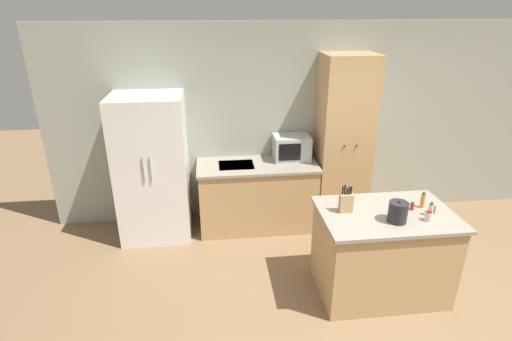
{
  "coord_description": "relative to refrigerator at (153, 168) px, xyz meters",
  "views": [
    {
      "loc": [
        -1.5,
        -2.71,
        2.79
      ],
      "look_at": [
        -1.02,
        1.4,
        1.05
      ],
      "focal_mm": 28.0,
      "sensor_mm": 36.0,
      "label": 1
    }
  ],
  "objects": [
    {
      "name": "refrigerator",
      "position": [
        0.0,
        0.0,
        0.0
      ],
      "size": [
        0.85,
        0.73,
        1.82
      ],
      "color": "white",
      "rests_on": "ground_plane"
    },
    {
      "name": "spice_bottle_green_herb",
      "position": [
        2.71,
        -1.62,
        0.06
      ],
      "size": [
        0.06,
        0.06,
        0.1
      ],
      "color": "beige",
      "rests_on": "kitchen_island"
    },
    {
      "name": "spice_bottle_short_red",
      "position": [
        2.66,
        -1.4,
        0.05
      ],
      "size": [
        0.04,
        0.04,
        0.09
      ],
      "color": "#B2281E",
      "rests_on": "kitchen_island"
    },
    {
      "name": "wall_back",
      "position": [
        2.24,
        0.38,
        0.39
      ],
      "size": [
        7.2,
        0.06,
        2.6
      ],
      "color": "#9EA393",
      "rests_on": "ground_plane"
    },
    {
      "name": "spice_bottle_amber_oil",
      "position": [
        2.83,
        -1.48,
        0.05
      ],
      "size": [
        0.05,
        0.05,
        0.1
      ],
      "color": "#563319",
      "rests_on": "kitchen_island"
    },
    {
      "name": "spice_bottle_tall_dark",
      "position": [
        2.78,
        -1.53,
        0.07
      ],
      "size": [
        0.05,
        0.05,
        0.14
      ],
      "color": "beige",
      "rests_on": "kitchen_island"
    },
    {
      "name": "microwave",
      "position": [
        1.77,
        0.16,
        0.14
      ],
      "size": [
        0.46,
        0.35,
        0.32
      ],
      "color": "#B2B5B7",
      "rests_on": "back_counter"
    },
    {
      "name": "pantry_cabinet",
      "position": [
        2.44,
        0.09,
        0.21
      ],
      "size": [
        0.66,
        0.54,
        2.24
      ],
      "color": "tan",
      "rests_on": "ground_plane"
    },
    {
      "name": "kettle",
      "position": [
        2.42,
        -1.6,
        0.11
      ],
      "size": [
        0.18,
        0.18,
        0.22
      ],
      "color": "#232326",
      "rests_on": "kitchen_island"
    },
    {
      "name": "kitchen_island",
      "position": [
        2.4,
        -1.43,
        -0.45
      ],
      "size": [
        1.3,
        0.87,
        0.92
      ],
      "color": "tan",
      "rests_on": "ground_plane"
    },
    {
      "name": "spice_bottle_pale_salt",
      "position": [
        2.79,
        -1.36,
        0.09
      ],
      "size": [
        0.04,
        0.04,
        0.17
      ],
      "color": "orange",
      "rests_on": "kitchen_island"
    },
    {
      "name": "ground_plane",
      "position": [
        2.24,
        -1.95,
        -0.91
      ],
      "size": [
        14.0,
        14.0,
        0.0
      ],
      "primitive_type": "plane",
      "color": "#846647"
    },
    {
      "name": "back_counter",
      "position": [
        1.3,
        0.03,
        -0.46
      ],
      "size": [
        1.54,
        0.68,
        0.9
      ],
      "color": "tan",
      "rests_on": "ground_plane"
    },
    {
      "name": "knife_block",
      "position": [
        2.0,
        -1.36,
        0.11
      ],
      "size": [
        0.13,
        0.07,
        0.28
      ],
      "color": "tan",
      "rests_on": "kitchen_island"
    }
  ]
}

